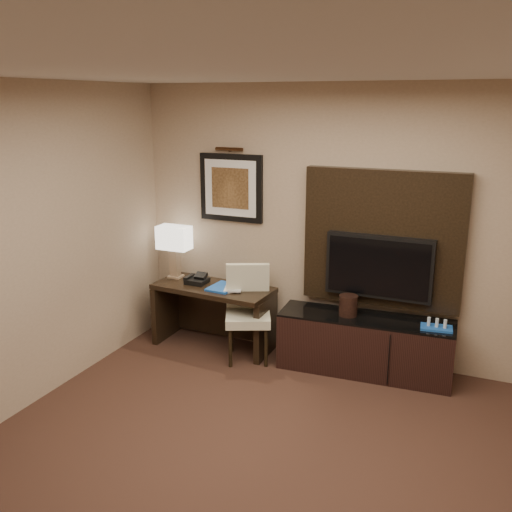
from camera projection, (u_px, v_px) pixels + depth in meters
The scene contains 16 objects.
floor at pixel (247, 509), 3.66m from camera, with size 4.50×5.00×0.01m, color #361F18.
ceiling at pixel (245, 67), 2.95m from camera, with size 4.50×5.00×0.01m, color silver.
wall_back at pixel (353, 226), 5.51m from camera, with size 4.50×0.01×2.70m, color tan.
desk at pixel (214, 316), 6.00m from camera, with size 1.25×0.53×0.67m, color black.
credenza at pixel (365, 345), 5.43m from camera, with size 1.63×0.45×0.56m, color black.
tv_wall_panel at pixel (383, 239), 5.37m from camera, with size 1.50×0.12×1.30m, color black.
tv at pixel (379, 267), 5.35m from camera, with size 1.00×0.08×0.60m, color black.
artwork at pixel (231, 188), 5.92m from camera, with size 0.70×0.04×0.70m, color black.
picture_light at pixel (229, 149), 5.78m from camera, with size 0.04×0.04×0.30m, color #3B2312.
desk_chair at pixel (248, 317), 5.65m from camera, with size 0.43×0.50×0.91m, color beige, non-canonical shape.
table_lamp at pixel (175, 250), 6.12m from camera, with size 0.38×0.22×0.62m, color #977B5E, non-canonical shape.
desk_phone at pixel (197, 278), 5.99m from camera, with size 0.22×0.19×0.11m, color black, non-canonical shape.
blue_folder at pixel (223, 287), 5.84m from camera, with size 0.25×0.33×0.02m, color blue.
book at pixel (224, 278), 5.77m from camera, with size 0.18×0.02×0.24m, color tan.
ice_bucket at pixel (348, 305), 5.38m from camera, with size 0.18×0.18×0.20m, color black.
minibar_tray at pixel (437, 324), 5.07m from camera, with size 0.27×0.16×0.10m, color blue, non-canonical shape.
Camera 1 is at (1.29, -2.82, 2.54)m, focal length 40.00 mm.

